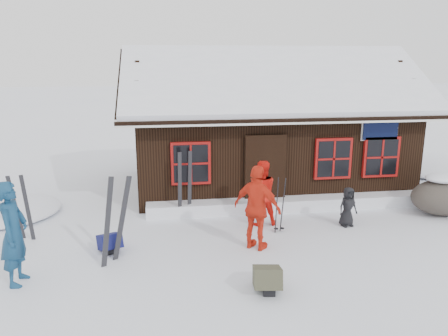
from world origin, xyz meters
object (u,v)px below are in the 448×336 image
(skier_crouched, at_px, (348,207))
(boulder, at_px, (443,196))
(skier_orange_right, at_px, (257,208))
(ski_poles, at_px, (280,206))
(skier_orange_left, at_px, (261,193))
(ski_pair_left, at_px, (115,221))
(backpack_blue, at_px, (110,245))
(backpack_olive, at_px, (267,282))
(skier_teal, at_px, (14,233))

(skier_crouched, relative_size, boulder, 0.58)
(skier_orange_right, bearing_deg, ski_poles, -91.18)
(skier_orange_left, relative_size, ski_pair_left, 0.89)
(skier_orange_left, height_order, ski_poles, skier_orange_left)
(skier_orange_right, bearing_deg, boulder, -125.35)
(boulder, xyz_separation_m, backpack_blue, (-8.46, -1.14, -0.35))
(skier_crouched, xyz_separation_m, boulder, (2.84, 0.45, 0.01))
(skier_crouched, height_order, ski_pair_left, ski_pair_left)
(boulder, relative_size, backpack_olive, 2.63)
(ski_poles, distance_m, backpack_olive, 2.82)
(skier_orange_right, xyz_separation_m, ski_poles, (0.74, 0.85, -0.28))
(skier_crouched, bearing_deg, skier_teal, -176.79)
(skier_teal, bearing_deg, ski_pair_left, -65.56)
(skier_orange_right, distance_m, backpack_olive, 1.93)
(skier_teal, relative_size, skier_crouched, 1.96)
(skier_orange_right, height_order, backpack_blue, skier_orange_right)
(skier_orange_left, xyz_separation_m, ski_poles, (0.33, -0.53, -0.17))
(skier_crouched, bearing_deg, skier_orange_right, -169.44)
(skier_orange_left, height_order, boulder, skier_orange_left)
(skier_teal, xyz_separation_m, ski_poles, (5.38, 1.68, -0.32))
(backpack_blue, distance_m, backpack_olive, 3.59)
(ski_pair_left, height_order, ski_poles, ski_pair_left)
(skier_crouched, xyz_separation_m, backpack_olive, (-2.69, -2.75, -0.32))
(skier_orange_left, xyz_separation_m, skier_crouched, (2.08, -0.39, -0.32))
(skier_crouched, distance_m, ski_poles, 1.77)
(ski_pair_left, distance_m, backpack_blue, 0.88)
(skier_orange_right, relative_size, ski_poles, 1.35)
(skier_orange_left, height_order, skier_orange_right, skier_orange_right)
(skier_orange_left, relative_size, skier_orange_right, 0.88)
(ski_poles, height_order, backpack_blue, ski_poles)
(skier_teal, xyz_separation_m, boulder, (9.97, 2.27, -0.47))
(skier_orange_right, xyz_separation_m, skier_crouched, (2.49, 0.99, -0.43))
(boulder, bearing_deg, ski_pair_left, -168.90)
(skier_orange_right, height_order, ski_poles, skier_orange_right)
(ski_poles, bearing_deg, boulder, 7.27)
(backpack_blue, bearing_deg, boulder, -14.14)
(ski_pair_left, bearing_deg, boulder, -16.26)
(skier_crouched, bearing_deg, backpack_blue, 175.90)
(skier_orange_right, distance_m, backpack_blue, 3.24)
(ski_pair_left, xyz_separation_m, backpack_olive, (2.74, -1.58, -0.70))
(backpack_olive, bearing_deg, ski_poles, 78.98)
(backpack_blue, bearing_deg, skier_crouched, -14.84)
(backpack_blue, bearing_deg, skier_orange_left, -4.81)
(boulder, xyz_separation_m, ski_poles, (-4.59, -0.59, 0.15))
(skier_orange_right, xyz_separation_m, ski_pair_left, (-2.94, -0.18, -0.06))
(ski_poles, bearing_deg, skier_orange_left, 121.93)
(ski_pair_left, xyz_separation_m, backpack_blue, (-0.19, 0.48, -0.72))
(skier_orange_right, distance_m, boulder, 5.54)
(skier_teal, bearing_deg, skier_orange_right, -76.25)
(skier_teal, bearing_deg, backpack_olive, -98.26)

